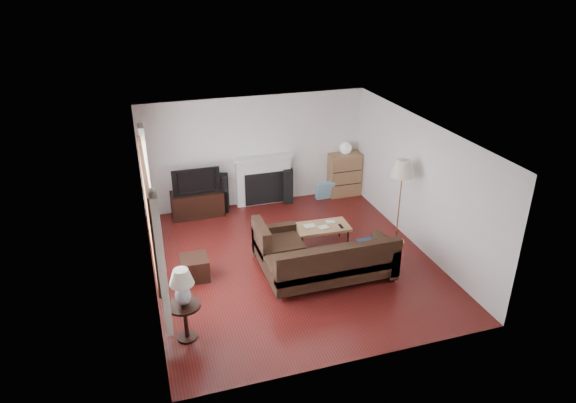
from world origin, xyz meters
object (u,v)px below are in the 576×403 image
object	(u,v)px
bookshelf	(344,175)
coffee_table	(322,235)
floor_lamp	(399,203)
side_table	(186,321)
tv_stand	(197,204)
sectional_sofa	(332,261)

from	to	relation	value
bookshelf	coffee_table	world-z (taller)	bookshelf
floor_lamp	side_table	xyz separation A→B (m)	(-4.32, -1.64, -0.57)
coffee_table	tv_stand	bearing A→B (deg)	138.80
coffee_table	sectional_sofa	bearing A→B (deg)	-101.00
sectional_sofa	side_table	world-z (taller)	sectional_sofa
side_table	coffee_table	bearing A→B (deg)	34.79
sectional_sofa	side_table	size ratio (longest dim) A/B	3.98
tv_stand	side_table	world-z (taller)	side_table
coffee_table	floor_lamp	size ratio (longest dim) A/B	0.61
bookshelf	sectional_sofa	distance (m)	3.69
bookshelf	side_table	xyz separation A→B (m)	(-4.25, -4.09, -0.21)
sectional_sofa	tv_stand	bearing A→B (deg)	119.64
bookshelf	coffee_table	size ratio (longest dim) A/B	0.98
side_table	sectional_sofa	bearing A→B (deg)	17.00
bookshelf	coffee_table	distance (m)	2.51
bookshelf	floor_lamp	world-z (taller)	floor_lamp
coffee_table	side_table	bearing A→B (deg)	-142.84
tv_stand	bookshelf	world-z (taller)	bookshelf
bookshelf	sectional_sofa	size ratio (longest dim) A/B	0.43
coffee_table	bookshelf	bearing A→B (deg)	59.33
floor_lamp	side_table	distance (m)	4.66
bookshelf	floor_lamp	size ratio (longest dim) A/B	0.59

